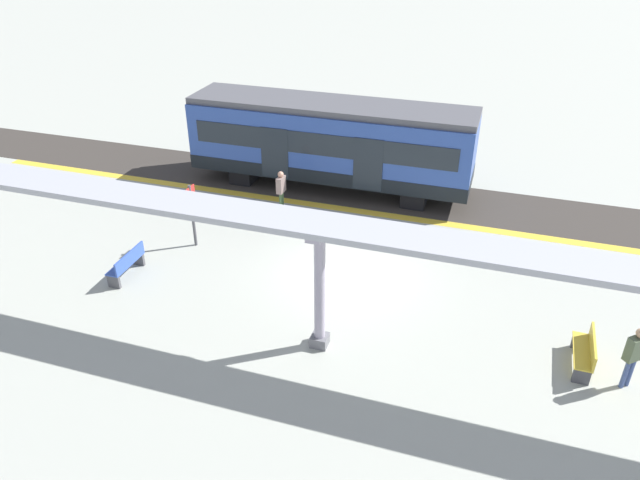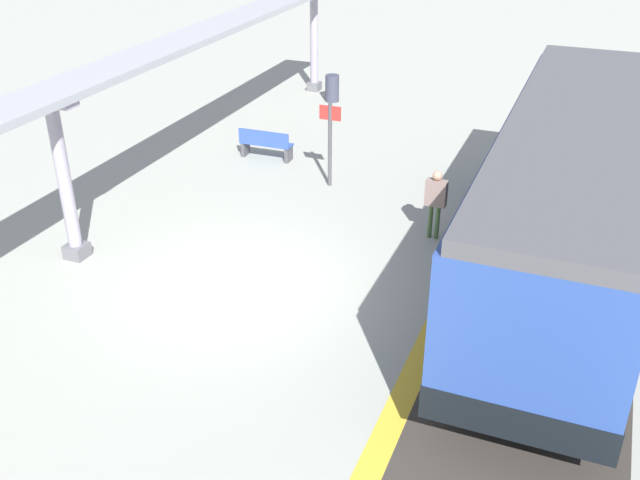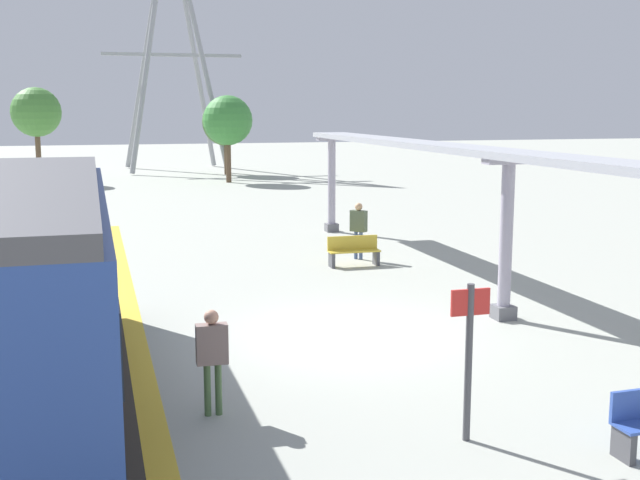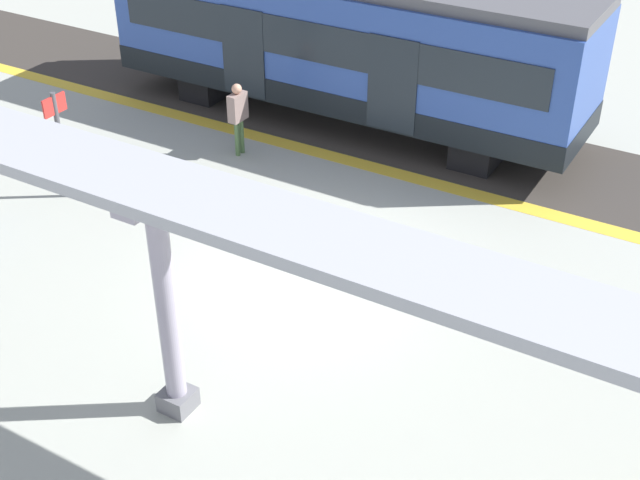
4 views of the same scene
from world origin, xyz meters
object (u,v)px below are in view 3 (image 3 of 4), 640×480
Objects in this scene: platform_info_sign at (469,347)px; passenger_waiting_near_edge at (212,350)px; canopy_pillar_third at (332,184)px; passenger_by_the_benches at (359,224)px; canopy_pillar_second at (506,239)px; train_near_carriage at (19,291)px; bench_mid_platform at (353,251)px.

platform_info_sign is 1.37× the size of passenger_waiting_near_edge.
canopy_pillar_third is at bearing 67.53° from passenger_waiting_near_edge.
canopy_pillar_second is at bearing -83.81° from passenger_by_the_benches.
platform_info_sign is at bearing -26.26° from train_near_carriage.
canopy_pillar_third is 2.16× the size of passenger_waiting_near_edge.
canopy_pillar_second is at bearing 28.44° from passenger_waiting_near_edge.
bench_mid_platform is 11.63m from passenger_waiting_near_edge.
canopy_pillar_second is (9.54, 2.65, -0.06)m from train_near_carriage.
train_near_carriage is 6.61m from platform_info_sign.
platform_info_sign is (5.91, -2.91, -0.50)m from train_near_carriage.
canopy_pillar_second reaches higher than passenger_by_the_benches.
train_near_carriage is 5.02× the size of platform_info_sign.
canopy_pillar_second is 7.82m from passenger_waiting_near_edge.
canopy_pillar_second reaches higher than passenger_waiting_near_edge.
canopy_pillar_third is at bearing 90.00° from canopy_pillar_second.
bench_mid_platform is (8.28, 9.14, -1.38)m from train_near_carriage.
canopy_pillar_third is 2.03× the size of passenger_by_the_benches.
train_near_carriage is at bearing -132.19° from bench_mid_platform.
platform_info_sign reaches higher than bench_mid_platform.
canopy_pillar_third reaches higher than passenger_waiting_near_edge.
train_near_carriage is 6.45× the size of passenger_by_the_benches.
passenger_by_the_benches is at bearing 63.19° from bench_mid_platform.
canopy_pillar_second is at bearing -79.01° from bench_mid_platform.
bench_mid_platform is at bearing 100.99° from canopy_pillar_second.
passenger_waiting_near_edge is 12.63m from passenger_by_the_benches.
bench_mid_platform is at bearing 47.81° from train_near_carriage.
passenger_waiting_near_edge is at bearing -118.55° from passenger_by_the_benches.
canopy_pillar_third is at bearing 78.77° from bench_mid_platform.
train_near_carriage is 12.41m from bench_mid_platform.
passenger_waiting_near_edge is at bearing -151.56° from canopy_pillar_second.
canopy_pillar_third is at bearing 78.83° from platform_info_sign.
passenger_waiting_near_edge is (2.70, -1.05, -0.82)m from train_near_carriage.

